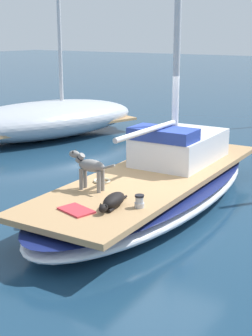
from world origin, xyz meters
TOP-DOWN VIEW (x-y plane):
  - ground_plane at (0.00, 0.00)m, footprint 120.00×120.00m
  - sailboat_main at (0.00, 0.00)m, footprint 2.76×7.32m
  - mast_main at (-0.03, 0.73)m, footprint 0.14×2.27m
  - cabin_house at (-0.04, 1.12)m, footprint 1.48×2.27m
  - dog_black at (0.43, -2.03)m, footprint 0.35×0.95m
  - dog_grey at (-0.44, -1.50)m, footprint 0.94×0.27m
  - deck_winch at (0.78, -1.80)m, footprint 0.16×0.16m
  - coiled_rope at (-0.53, -1.01)m, footprint 0.32×0.32m
  - deck_towel at (0.04, -2.48)m, footprint 0.63×0.49m
  - moored_boat_port_side at (-6.23, 3.65)m, footprint 4.58×7.20m

SIDE VIEW (x-z plane):
  - ground_plane at x=0.00m, z-range 0.00..0.00m
  - sailboat_main at x=0.00m, z-range 0.01..0.67m
  - moored_boat_port_side at x=-6.23m, z-range -2.17..3.38m
  - deck_towel at x=0.04m, z-range 0.66..0.69m
  - coiled_rope at x=-0.53m, z-range 0.66..0.70m
  - deck_winch at x=0.78m, z-range 0.65..0.86m
  - dog_black at x=0.43m, z-range 0.66..0.88m
  - cabin_house at x=-0.04m, z-range 0.59..1.43m
  - dog_grey at x=-0.44m, z-range 0.73..1.43m
  - mast_main at x=-0.03m, z-range 0.32..6.51m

